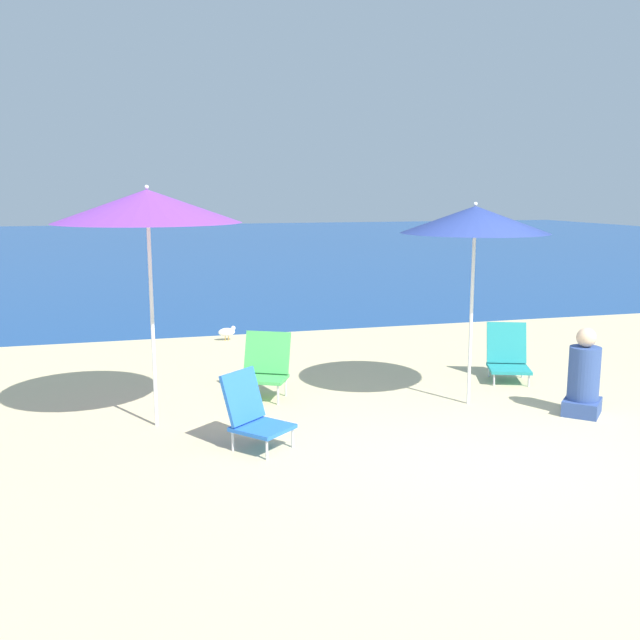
% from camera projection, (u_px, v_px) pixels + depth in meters
% --- Properties ---
extents(ground_plane, '(60.00, 60.00, 0.00)m').
position_uv_depth(ground_plane, '(500.00, 448.00, 6.45)').
color(ground_plane, beige).
extents(sea_water, '(60.00, 40.00, 0.01)m').
position_uv_depth(sea_water, '(200.00, 245.00, 30.93)').
color(sea_water, '#19478C').
rests_on(sea_water, ground).
extents(beach_umbrella_navy, '(1.56, 1.56, 2.19)m').
position_uv_depth(beach_umbrella_navy, '(475.00, 220.00, 7.46)').
color(beach_umbrella_navy, white).
rests_on(beach_umbrella_navy, ground).
extents(beach_umbrella_purple, '(1.77, 1.77, 2.35)m').
position_uv_depth(beach_umbrella_purple, '(147.00, 206.00, 6.70)').
color(beach_umbrella_purple, white).
rests_on(beach_umbrella_purple, ground).
extents(beach_chair_teal, '(0.65, 0.71, 0.69)m').
position_uv_depth(beach_chair_teal, '(508.00, 356.00, 8.78)').
color(beach_chair_teal, silver).
rests_on(beach_chair_teal, ground).
extents(beach_chair_green, '(0.69, 0.67, 0.73)m').
position_uv_depth(beach_chair_green, '(265.00, 365.00, 8.02)').
color(beach_chair_green, silver).
rests_on(beach_chair_green, ground).
extents(beach_chair_blue, '(0.69, 0.70, 0.69)m').
position_uv_depth(beach_chair_blue, '(253.00, 412.00, 6.44)').
color(beach_chair_blue, silver).
rests_on(beach_chair_blue, ground).
extents(person_seated_near, '(0.54, 0.54, 0.92)m').
position_uv_depth(person_seated_near, '(584.00, 379.00, 7.38)').
color(person_seated_near, '#334C8C').
rests_on(person_seated_near, ground).
extents(seagull, '(0.27, 0.11, 0.23)m').
position_uv_depth(seagull, '(227.00, 332.00, 11.09)').
color(seagull, gold).
rests_on(seagull, ground).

